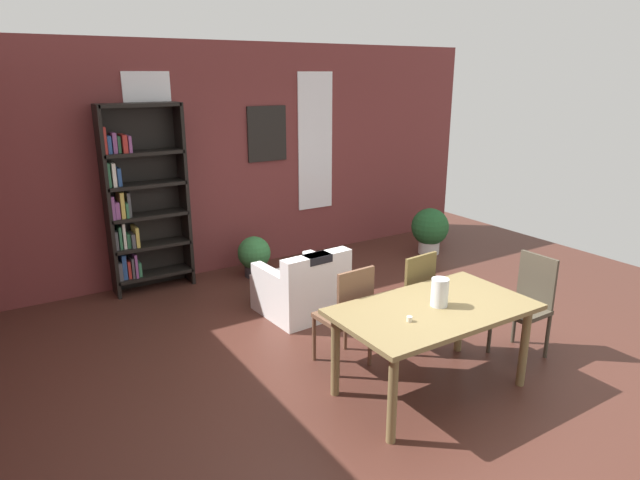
{
  "coord_description": "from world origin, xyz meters",
  "views": [
    {
      "loc": [
        -2.94,
        -3.14,
        2.53
      ],
      "look_at": [
        -0.0,
        1.51,
        0.85
      ],
      "focal_mm": 30.79,
      "sensor_mm": 36.0,
      "label": 1
    }
  ],
  "objects_px": {
    "dining_chair_head_right": "(527,302)",
    "potted_plant_corner": "(254,255)",
    "dining_table": "(433,317)",
    "potted_plant_by_shelf": "(430,229)",
    "bookshelf_tall": "(140,202)",
    "dining_chair_far_right": "(410,296)",
    "vase_on_table": "(440,292)",
    "armchair_white": "(302,289)",
    "dining_chair_far_left": "(347,313)"
  },
  "relations": [
    {
      "from": "armchair_white",
      "to": "vase_on_table",
      "type": "bearing_deg",
      "value": -84.9
    },
    {
      "from": "dining_chair_far_left",
      "to": "potted_plant_corner",
      "type": "distance_m",
      "value": 2.54
    },
    {
      "from": "dining_table",
      "to": "potted_plant_by_shelf",
      "type": "height_order",
      "value": "dining_table"
    },
    {
      "from": "dining_table",
      "to": "vase_on_table",
      "type": "bearing_deg",
      "value": -0.0
    },
    {
      "from": "dining_chair_far_left",
      "to": "potted_plant_by_shelf",
      "type": "relative_size",
      "value": 1.43
    },
    {
      "from": "bookshelf_tall",
      "to": "armchair_white",
      "type": "relative_size",
      "value": 2.6
    },
    {
      "from": "dining_chair_head_right",
      "to": "dining_chair_far_left",
      "type": "relative_size",
      "value": 1.0
    },
    {
      "from": "vase_on_table",
      "to": "potted_plant_by_shelf",
      "type": "height_order",
      "value": "vase_on_table"
    },
    {
      "from": "vase_on_table",
      "to": "bookshelf_tall",
      "type": "height_order",
      "value": "bookshelf_tall"
    },
    {
      "from": "dining_chair_head_right",
      "to": "armchair_white",
      "type": "height_order",
      "value": "dining_chair_head_right"
    },
    {
      "from": "bookshelf_tall",
      "to": "dining_chair_head_right",
      "type": "bearing_deg",
      "value": -54.13
    },
    {
      "from": "dining_chair_head_right",
      "to": "potted_plant_corner",
      "type": "bearing_deg",
      "value": 111.03
    },
    {
      "from": "potted_plant_corner",
      "to": "vase_on_table",
      "type": "bearing_deg",
      "value": -88.11
    },
    {
      "from": "dining_chair_far_right",
      "to": "dining_table",
      "type": "bearing_deg",
      "value": -118.16
    },
    {
      "from": "bookshelf_tall",
      "to": "potted_plant_by_shelf",
      "type": "relative_size",
      "value": 3.31
    },
    {
      "from": "potted_plant_by_shelf",
      "to": "potted_plant_corner",
      "type": "xyz_separation_m",
      "value": [
        -2.57,
        0.5,
        -0.08
      ]
    },
    {
      "from": "dining_chair_head_right",
      "to": "bookshelf_tall",
      "type": "height_order",
      "value": "bookshelf_tall"
    },
    {
      "from": "dining_chair_far_right",
      "to": "potted_plant_corner",
      "type": "distance_m",
      "value": 2.56
    },
    {
      "from": "dining_table",
      "to": "dining_chair_head_right",
      "type": "distance_m",
      "value": 1.18
    },
    {
      "from": "dining_chair_head_right",
      "to": "dining_chair_far_left",
      "type": "distance_m",
      "value": 1.68
    },
    {
      "from": "vase_on_table",
      "to": "dining_chair_far_left",
      "type": "height_order",
      "value": "vase_on_table"
    },
    {
      "from": "dining_table",
      "to": "potted_plant_by_shelf",
      "type": "xyz_separation_m",
      "value": [
        2.52,
        2.7,
        -0.29
      ]
    },
    {
      "from": "vase_on_table",
      "to": "potted_plant_by_shelf",
      "type": "relative_size",
      "value": 0.34
    },
    {
      "from": "dining_table",
      "to": "armchair_white",
      "type": "relative_size",
      "value": 1.89
    },
    {
      "from": "vase_on_table",
      "to": "armchair_white",
      "type": "xyz_separation_m",
      "value": [
        -0.17,
        1.88,
        -0.58
      ]
    },
    {
      "from": "vase_on_table",
      "to": "dining_table",
      "type": "bearing_deg",
      "value": 180.0
    },
    {
      "from": "dining_chair_head_right",
      "to": "dining_chair_far_right",
      "type": "bearing_deg",
      "value": 139.79
    },
    {
      "from": "bookshelf_tall",
      "to": "potted_plant_corner",
      "type": "distance_m",
      "value": 1.55
    },
    {
      "from": "potted_plant_by_shelf",
      "to": "potted_plant_corner",
      "type": "bearing_deg",
      "value": 168.98
    },
    {
      "from": "dining_chair_head_right",
      "to": "armchair_white",
      "type": "relative_size",
      "value": 1.12
    },
    {
      "from": "dining_chair_head_right",
      "to": "potted_plant_corner",
      "type": "xyz_separation_m",
      "value": [
        -1.23,
        3.2,
        -0.23
      ]
    },
    {
      "from": "armchair_white",
      "to": "potted_plant_corner",
      "type": "relative_size",
      "value": 1.61
    },
    {
      "from": "dining_table",
      "to": "vase_on_table",
      "type": "xyz_separation_m",
      "value": [
        0.05,
        -0.0,
        0.21
      ]
    },
    {
      "from": "dining_chair_far_left",
      "to": "potted_plant_corner",
      "type": "xyz_separation_m",
      "value": [
        0.3,
        2.52,
        -0.23
      ]
    },
    {
      "from": "dining_chair_head_right",
      "to": "armchair_white",
      "type": "xyz_separation_m",
      "value": [
        -1.29,
        1.87,
        -0.23
      ]
    },
    {
      "from": "dining_chair_far_left",
      "to": "potted_plant_by_shelf",
      "type": "height_order",
      "value": "dining_chair_far_left"
    },
    {
      "from": "armchair_white",
      "to": "dining_chair_head_right",
      "type": "bearing_deg",
      "value": -55.4
    },
    {
      "from": "dining_chair_far_left",
      "to": "dining_table",
      "type": "bearing_deg",
      "value": -62.47
    },
    {
      "from": "potted_plant_corner",
      "to": "bookshelf_tall",
      "type": "bearing_deg",
      "value": 167.12
    },
    {
      "from": "dining_table",
      "to": "dining_chair_head_right",
      "type": "bearing_deg",
      "value": 0.1
    },
    {
      "from": "dining_table",
      "to": "dining_chair_far_left",
      "type": "height_order",
      "value": "dining_chair_far_left"
    },
    {
      "from": "dining_chair_far_left",
      "to": "potted_plant_by_shelf",
      "type": "xyz_separation_m",
      "value": [
        2.87,
        2.02,
        -0.15
      ]
    },
    {
      "from": "potted_plant_by_shelf",
      "to": "bookshelf_tall",
      "type": "bearing_deg",
      "value": 168.36
    },
    {
      "from": "dining_table",
      "to": "potted_plant_by_shelf",
      "type": "distance_m",
      "value": 3.7
    },
    {
      "from": "dining_table",
      "to": "dining_chair_far_left",
      "type": "distance_m",
      "value": 0.79
    },
    {
      "from": "dining_chair_far_left",
      "to": "potted_plant_by_shelf",
      "type": "bearing_deg",
      "value": 35.04
    },
    {
      "from": "bookshelf_tall",
      "to": "potted_plant_corner",
      "type": "relative_size",
      "value": 4.19
    },
    {
      "from": "dining_table",
      "to": "bookshelf_tall",
      "type": "bearing_deg",
      "value": 111.13
    },
    {
      "from": "bookshelf_tall",
      "to": "dining_table",
      "type": "bearing_deg",
      "value": -68.87
    },
    {
      "from": "potted_plant_by_shelf",
      "to": "vase_on_table",
      "type": "bearing_deg",
      "value": -132.39
    }
  ]
}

